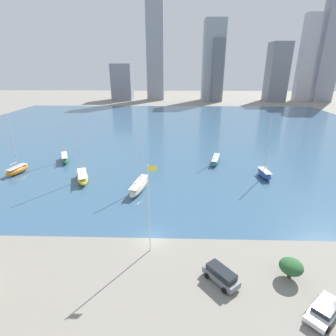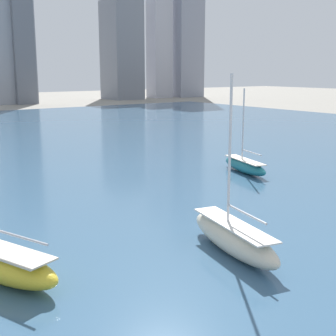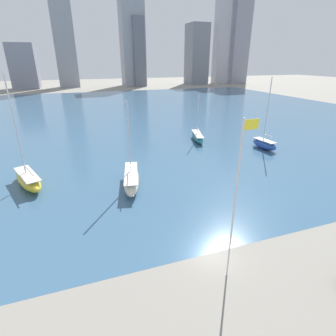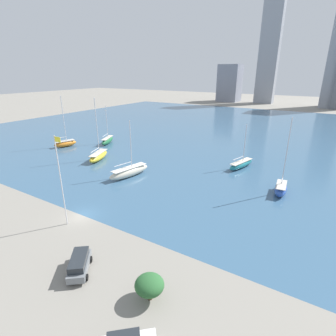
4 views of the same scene
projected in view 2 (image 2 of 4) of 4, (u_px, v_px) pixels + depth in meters
The scene contains 5 objects.
harbor_water at pixel (24, 145), 76.35m from camera, with size 180.00×140.00×0.00m.
distant_city_skyline at pixel (43, 31), 174.71m from camera, with size 160.03×20.35×70.32m.
sailboat_teal at pixel (245, 165), 55.67m from camera, with size 4.07×9.12×9.92m.
sailboat_cream at pixel (233, 237), 31.07m from camera, with size 4.20×10.17×11.79m.
sailboat_yellow at pixel (3, 263), 26.97m from camera, with size 5.35×9.01×15.16m.
Camera 2 is at (-24.75, -5.13, 11.98)m, focal length 50.00 mm.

